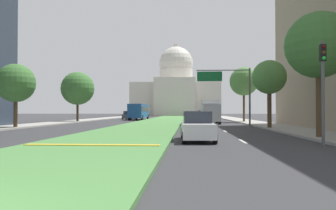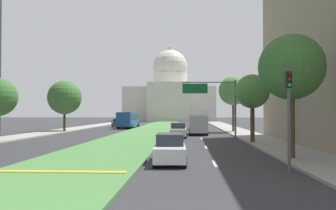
# 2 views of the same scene
# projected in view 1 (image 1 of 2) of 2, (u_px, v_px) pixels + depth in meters

# --- Properties ---
(ground_plane) EXTENTS (260.00, 260.00, 0.00)m
(ground_plane) POSITION_uv_depth(u_px,v_px,m) (165.00, 120.00, 62.30)
(ground_plane) COLOR #333335
(grass_median) EXTENTS (6.98, 104.21, 0.14)m
(grass_median) POSITION_uv_depth(u_px,v_px,m) (162.00, 121.00, 56.53)
(grass_median) COLOR #4C8442
(grass_median) RESTS_ON ground_plane
(median_curb_nose) EXTENTS (6.28, 0.50, 0.04)m
(median_curb_nose) POSITION_uv_depth(u_px,v_px,m) (92.00, 145.00, 15.35)
(median_curb_nose) COLOR gold
(median_curb_nose) RESTS_ON grass_median
(lane_dashes_right) EXTENTS (0.16, 39.22, 0.01)m
(lane_dashes_right) POSITION_uv_depth(u_px,v_px,m) (216.00, 126.00, 37.70)
(lane_dashes_right) COLOR silver
(lane_dashes_right) RESTS_ON ground_plane
(sidewalk_left) EXTENTS (4.00, 104.21, 0.15)m
(sidewalk_left) POSITION_uv_depth(u_px,v_px,m) (72.00, 121.00, 51.58)
(sidewalk_left) COLOR #9E9991
(sidewalk_left) RESTS_ON ground_plane
(sidewalk_right) EXTENTS (4.00, 104.21, 0.15)m
(sidewalk_right) POSITION_uv_depth(u_px,v_px,m) (249.00, 122.00, 49.92)
(sidewalk_right) COLOR #9E9991
(sidewalk_right) RESTS_ON ground_plane
(capitol_building) EXTENTS (30.48, 24.43, 25.80)m
(capitol_building) POSITION_uv_depth(u_px,v_px,m) (176.00, 91.00, 119.44)
(capitol_building) COLOR beige
(capitol_building) RESTS_ON ground_plane
(traffic_light_near_right) EXTENTS (0.28, 0.35, 5.20)m
(traffic_light_near_right) POSITION_uv_depth(u_px,v_px,m) (323.00, 79.00, 16.43)
(traffic_light_near_right) COLOR #515456
(traffic_light_near_right) RESTS_ON ground_plane
(overhead_guide_sign) EXTENTS (6.04, 0.20, 6.50)m
(overhead_guide_sign) POSITION_uv_depth(u_px,v_px,m) (229.00, 85.00, 37.30)
(overhead_guide_sign) COLOR #515456
(overhead_guide_sign) RESTS_ON ground_plane
(street_tree_right_near) EXTENTS (4.06, 4.06, 7.79)m
(street_tree_right_near) POSITION_uv_depth(u_px,v_px,m) (319.00, 46.00, 20.36)
(street_tree_right_near) COLOR #4C3823
(street_tree_right_near) RESTS_ON ground_plane
(street_tree_left_mid) EXTENTS (3.74, 3.74, 6.31)m
(street_tree_left_mid) POSITION_uv_depth(u_px,v_px,m) (16.00, 83.00, 32.35)
(street_tree_left_mid) COLOR #4C3823
(street_tree_left_mid) RESTS_ON ground_plane
(street_tree_right_mid) EXTENTS (3.22, 3.22, 6.54)m
(street_tree_right_mid) POSITION_uv_depth(u_px,v_px,m) (269.00, 78.00, 31.56)
(street_tree_right_mid) COLOR #4C3823
(street_tree_right_mid) RESTS_ON ground_plane
(street_tree_left_far) EXTENTS (5.11, 5.11, 7.75)m
(street_tree_left_far) POSITION_uv_depth(u_px,v_px,m) (78.00, 88.00, 51.51)
(street_tree_left_far) COLOR #4C3823
(street_tree_left_far) RESTS_ON ground_plane
(street_tree_right_far) EXTENTS (4.26, 4.26, 8.26)m
(street_tree_right_far) POSITION_uv_depth(u_px,v_px,m) (244.00, 82.00, 49.80)
(street_tree_right_far) COLOR #4C3823
(street_tree_right_far) RESTS_ON ground_plane
(sedan_lead_stopped) EXTENTS (1.98, 4.75, 1.70)m
(sedan_lead_stopped) POSITION_uv_depth(u_px,v_px,m) (197.00, 127.00, 19.26)
(sedan_lead_stopped) COLOR silver
(sedan_lead_stopped) RESTS_ON ground_plane
(sedan_midblock) EXTENTS (2.06, 4.74, 1.69)m
(sedan_midblock) POSITION_uv_depth(u_px,v_px,m) (192.00, 119.00, 39.85)
(sedan_midblock) COLOR silver
(sedan_midblock) RESTS_ON ground_plane
(sedan_distant) EXTENTS (2.19, 4.29, 1.69)m
(sedan_distant) POSITION_uv_depth(u_px,v_px,m) (206.00, 116.00, 56.87)
(sedan_distant) COLOR navy
(sedan_distant) RESTS_ON ground_plane
(sedan_far_horizon) EXTENTS (1.98, 4.48, 1.68)m
(sedan_far_horizon) POSITION_uv_depth(u_px,v_px,m) (129.00, 115.00, 67.99)
(sedan_far_horizon) COLOR #4C5156
(sedan_far_horizon) RESTS_ON ground_plane
(sedan_very_far) EXTENTS (2.15, 4.66, 1.85)m
(sedan_very_far) POSITION_uv_depth(u_px,v_px,m) (202.00, 114.00, 79.06)
(sedan_very_far) COLOR navy
(sedan_very_far) RESTS_ON ground_plane
(box_truck_delivery) EXTENTS (2.40, 6.40, 3.20)m
(box_truck_delivery) POSITION_uv_depth(u_px,v_px,m) (210.00, 111.00, 44.91)
(box_truck_delivery) COLOR #BCBCC1
(box_truck_delivery) RESTS_ON ground_plane
(city_bus) EXTENTS (2.62, 11.00, 2.95)m
(city_bus) POSITION_uv_depth(u_px,v_px,m) (139.00, 111.00, 63.26)
(city_bus) COLOR #1E4C8C
(city_bus) RESTS_ON ground_plane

